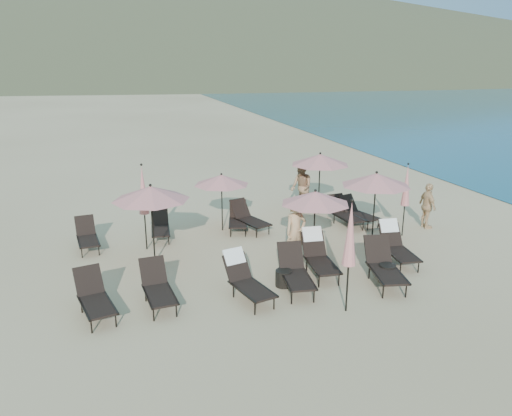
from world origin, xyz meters
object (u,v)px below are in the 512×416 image
object	(u,v)px
lounger_10	(345,213)
umbrella_open_2	(376,180)
umbrella_closed_2	(143,190)
lounger_8	(249,217)
beachgoer_b	(301,187)
lounger_4	(384,265)
beachgoer_c	(427,206)
lounger_5	(396,244)
lounger_9	(238,218)
umbrella_open_1	(315,198)
lounger_1	(246,278)
lounger_12	(94,297)
side_table_0	(284,278)
lounger_6	(87,236)
lounger_2	(295,271)
umbrella_open_0	(151,193)
umbrella_open_4	(320,160)
umbrella_closed_1	(406,186)
lounger_0	(158,287)
lounger_11	(358,212)
lounger_7	(160,226)
side_table_1	(387,273)
lounger_3	(318,255)
umbrella_open_3	(221,180)

from	to	relation	value
lounger_10	umbrella_open_2	xyz separation A→B (m)	(0.07, -1.84, 1.61)
umbrella_closed_2	lounger_8	bearing A→B (deg)	13.27
beachgoer_b	lounger_4	bearing A→B (deg)	-5.98
beachgoer_c	lounger_4	bearing A→B (deg)	137.51
lounger_5	umbrella_closed_2	xyz separation A→B (m)	(-6.82, 3.02, 1.35)
lounger_10	beachgoer_c	bearing A→B (deg)	-28.52
lounger_5	lounger_8	distance (m)	5.08
lounger_9	umbrella_open_1	size ratio (longest dim) A/B	0.77
lounger_1	lounger_12	bearing A→B (deg)	163.48
side_table_0	lounger_6	bearing A→B (deg)	139.17
lounger_10	beachgoer_c	world-z (taller)	beachgoer_c
lounger_2	lounger_5	bearing A→B (deg)	21.59
lounger_5	beachgoer_b	size ratio (longest dim) A/B	0.93
umbrella_open_0	umbrella_open_2	xyz separation A→B (m)	(6.81, -0.33, -0.00)
umbrella_open_4	lounger_10	bearing A→B (deg)	-77.40
umbrella_closed_1	lounger_0	bearing A→B (deg)	-162.80
lounger_2	lounger_11	bearing A→B (deg)	54.44
lounger_12	umbrella_closed_2	distance (m)	4.36
lounger_8	umbrella_open_4	xyz separation A→B (m)	(3.03, 1.08, 1.63)
lounger_4	lounger_6	world-z (taller)	lounger_4
lounger_8	lounger_10	world-z (taller)	lounger_10
lounger_12	beachgoer_b	world-z (taller)	beachgoer_b
lounger_5	umbrella_closed_2	distance (m)	7.58
lounger_9	lounger_11	xyz separation A→B (m)	(4.25, -0.56, 0.01)
umbrella_open_0	beachgoer_b	bearing A→B (deg)	30.39
lounger_7	lounger_8	bearing A→B (deg)	3.75
lounger_11	lounger_0	bearing A→B (deg)	-167.52
lounger_6	umbrella_closed_2	xyz separation A→B (m)	(1.73, -0.57, 1.45)
lounger_11	side_table_0	world-z (taller)	lounger_11
lounger_4	umbrella_open_0	distance (m)	6.57
side_table_1	lounger_6	bearing A→B (deg)	148.13
beachgoer_b	lounger_1	bearing A→B (deg)	-35.55
lounger_1	lounger_9	world-z (taller)	lounger_1
umbrella_closed_1	lounger_9	bearing A→B (deg)	157.21
umbrella_open_4	umbrella_closed_1	bearing A→B (deg)	-61.35
lounger_12	umbrella_open_2	size ratio (longest dim) A/B	0.76
lounger_10	lounger_2	bearing A→B (deg)	-134.45
umbrella_open_1	lounger_2	bearing A→B (deg)	-126.34
lounger_8	lounger_9	xyz separation A→B (m)	(-0.35, 0.13, -0.03)
lounger_12	beachgoer_c	size ratio (longest dim) A/B	1.11
umbrella_open_2	lounger_5	bearing A→B (deg)	-94.57
lounger_8	beachgoer_b	xyz separation A→B (m)	(2.48, 1.49, 0.51)
lounger_9	beachgoer_c	bearing A→B (deg)	-0.10
lounger_3	lounger_6	distance (m)	7.11
lounger_1	beachgoer_b	world-z (taller)	beachgoer_b
umbrella_open_1	umbrella_closed_2	size ratio (longest dim) A/B	0.79
lounger_7	umbrella_closed_1	world-z (taller)	umbrella_closed_1
lounger_7	umbrella_open_3	distance (m)	2.52
lounger_0	umbrella_open_0	bearing A→B (deg)	81.04
lounger_11	lounger_12	xyz separation A→B (m)	(-8.86, -4.25, 0.02)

